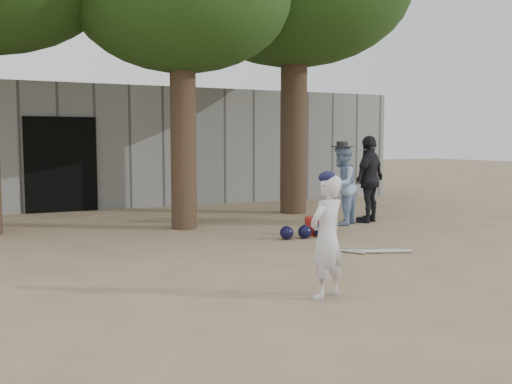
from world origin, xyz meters
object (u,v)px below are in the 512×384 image
red_bag (318,226)px  boy_player (327,237)px  spectator_blue (342,185)px  spectator_dark (369,179)px

red_bag → boy_player: bearing=-119.9°
boy_player → spectator_blue: size_ratio=0.83×
spectator_blue → boy_player: bearing=18.4°
spectator_dark → spectator_blue: bearing=-21.6°
spectator_dark → boy_player: bearing=21.5°
boy_player → spectator_dark: 5.79m
spectator_blue → red_bag: size_ratio=3.73×
spectator_dark → red_bag: spectator_dark is taller
spectator_blue → spectator_dark: 0.73m
boy_player → spectator_dark: size_ratio=0.74×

